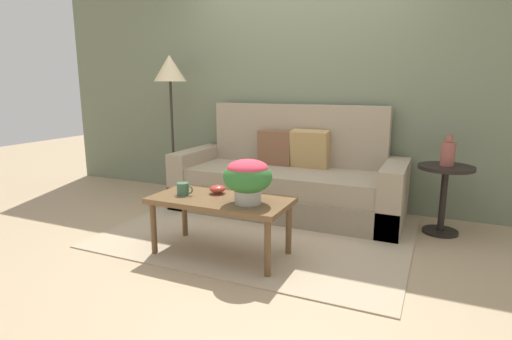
{
  "coord_description": "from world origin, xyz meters",
  "views": [
    {
      "loc": [
        1.38,
        -2.96,
        1.29
      ],
      "look_at": [
        -0.06,
        0.22,
        0.55
      ],
      "focal_mm": 28.81,
      "sensor_mm": 36.0,
      "label": 1
    }
  ],
  "objects_px": {
    "floor_lamp": "(170,79)",
    "table_vase": "(448,153)",
    "potted_plant": "(248,176)",
    "couch": "(288,181)",
    "snack_bowl": "(218,189)",
    "side_table": "(444,187)",
    "coffee_table": "(221,204)",
    "coffee_mug": "(183,189)"
  },
  "relations": [
    {
      "from": "couch",
      "to": "coffee_table",
      "type": "xyz_separation_m",
      "value": [
        -0.09,
        -1.25,
        0.08
      ]
    },
    {
      "from": "couch",
      "to": "floor_lamp",
      "type": "height_order",
      "value": "floor_lamp"
    },
    {
      "from": "coffee_table",
      "to": "couch",
      "type": "bearing_deg",
      "value": 86.05
    },
    {
      "from": "floor_lamp",
      "to": "table_vase",
      "type": "distance_m",
      "value": 2.95
    },
    {
      "from": "couch",
      "to": "side_table",
      "type": "xyz_separation_m",
      "value": [
        1.45,
        -0.05,
        0.09
      ]
    },
    {
      "from": "couch",
      "to": "snack_bowl",
      "type": "relative_size",
      "value": 17.93
    },
    {
      "from": "coffee_table",
      "to": "snack_bowl",
      "type": "relative_size",
      "value": 8.23
    },
    {
      "from": "side_table",
      "to": "potted_plant",
      "type": "distance_m",
      "value": 1.8
    },
    {
      "from": "floor_lamp",
      "to": "couch",
      "type": "bearing_deg",
      "value": -1.77
    },
    {
      "from": "couch",
      "to": "side_table",
      "type": "height_order",
      "value": "couch"
    },
    {
      "from": "couch",
      "to": "potted_plant",
      "type": "relative_size",
      "value": 6.54
    },
    {
      "from": "floor_lamp",
      "to": "potted_plant",
      "type": "xyz_separation_m",
      "value": [
        1.59,
        -1.34,
        -0.69
      ]
    },
    {
      "from": "coffee_table",
      "to": "table_vase",
      "type": "relative_size",
      "value": 3.94
    },
    {
      "from": "side_table",
      "to": "table_vase",
      "type": "height_order",
      "value": "table_vase"
    },
    {
      "from": "couch",
      "to": "snack_bowl",
      "type": "xyz_separation_m",
      "value": [
        -0.17,
        -1.15,
        0.16
      ]
    },
    {
      "from": "coffee_table",
      "to": "side_table",
      "type": "bearing_deg",
      "value": 38.17
    },
    {
      "from": "coffee_table",
      "to": "table_vase",
      "type": "xyz_separation_m",
      "value": [
        1.53,
        1.22,
        0.31
      ]
    },
    {
      "from": "coffee_table",
      "to": "floor_lamp",
      "type": "distance_m",
      "value": 2.09
    },
    {
      "from": "potted_plant",
      "to": "coffee_table",
      "type": "bearing_deg",
      "value": 170.35
    },
    {
      "from": "floor_lamp",
      "to": "table_vase",
      "type": "relative_size",
      "value": 6.04
    },
    {
      "from": "table_vase",
      "to": "potted_plant",
      "type": "bearing_deg",
      "value": -135.56
    },
    {
      "from": "floor_lamp",
      "to": "snack_bowl",
      "type": "relative_size",
      "value": 12.61
    },
    {
      "from": "coffee_table",
      "to": "side_table",
      "type": "distance_m",
      "value": 1.95
    },
    {
      "from": "side_table",
      "to": "potted_plant",
      "type": "height_order",
      "value": "potted_plant"
    },
    {
      "from": "couch",
      "to": "table_vase",
      "type": "height_order",
      "value": "couch"
    },
    {
      "from": "potted_plant",
      "to": "snack_bowl",
      "type": "distance_m",
      "value": 0.39
    },
    {
      "from": "couch",
      "to": "snack_bowl",
      "type": "distance_m",
      "value": 1.17
    },
    {
      "from": "couch",
      "to": "floor_lamp",
      "type": "xyz_separation_m",
      "value": [
        -1.43,
        0.04,
        1.02
      ]
    },
    {
      "from": "coffee_table",
      "to": "snack_bowl",
      "type": "height_order",
      "value": "snack_bowl"
    },
    {
      "from": "couch",
      "to": "coffee_table",
      "type": "height_order",
      "value": "couch"
    },
    {
      "from": "potted_plant",
      "to": "snack_bowl",
      "type": "relative_size",
      "value": 2.74
    },
    {
      "from": "floor_lamp",
      "to": "snack_bowl",
      "type": "height_order",
      "value": "floor_lamp"
    },
    {
      "from": "potted_plant",
      "to": "table_vase",
      "type": "bearing_deg",
      "value": 44.44
    },
    {
      "from": "coffee_table",
      "to": "side_table",
      "type": "height_order",
      "value": "side_table"
    },
    {
      "from": "floor_lamp",
      "to": "table_vase",
      "type": "xyz_separation_m",
      "value": [
        2.88,
        -0.07,
        -0.63
      ]
    },
    {
      "from": "coffee_mug",
      "to": "table_vase",
      "type": "height_order",
      "value": "table_vase"
    },
    {
      "from": "coffee_mug",
      "to": "table_vase",
      "type": "relative_size",
      "value": 0.52
    },
    {
      "from": "side_table",
      "to": "table_vase",
      "type": "relative_size",
      "value": 2.27
    },
    {
      "from": "coffee_table",
      "to": "coffee_mug",
      "type": "xyz_separation_m",
      "value": [
        -0.3,
        -0.04,
        0.1
      ]
    },
    {
      "from": "coffee_mug",
      "to": "potted_plant",
      "type": "bearing_deg",
      "value": -0.34
    },
    {
      "from": "potted_plant",
      "to": "coffee_mug",
      "type": "height_order",
      "value": "potted_plant"
    },
    {
      "from": "potted_plant",
      "to": "table_vase",
      "type": "distance_m",
      "value": 1.81
    }
  ]
}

